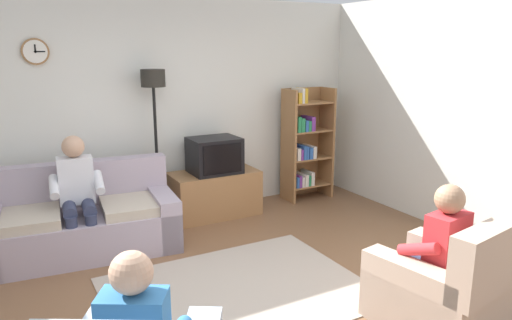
# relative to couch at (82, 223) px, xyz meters

# --- Properties ---
(ground_plane) EXTENTS (12.00, 12.00, 0.00)m
(ground_plane) POSITION_rel_couch_xyz_m (1.05, -1.89, -0.31)
(ground_plane) COLOR brown
(back_wall_assembly) EXTENTS (6.20, 0.17, 2.70)m
(back_wall_assembly) POSITION_rel_couch_xyz_m (1.05, 0.77, 1.04)
(back_wall_assembly) COLOR silver
(back_wall_assembly) RESTS_ON ground_plane
(right_wall) EXTENTS (0.12, 5.80, 2.70)m
(right_wall) POSITION_rel_couch_xyz_m (3.91, -1.89, 1.04)
(right_wall) COLOR silver
(right_wall) RESTS_ON ground_plane
(couch) EXTENTS (1.97, 1.06, 0.90)m
(couch) POSITION_rel_couch_xyz_m (0.00, 0.00, 0.00)
(couch) COLOR #A899A8
(couch) RESTS_ON ground_plane
(tv_stand) EXTENTS (1.10, 0.56, 0.57)m
(tv_stand) POSITION_rel_couch_xyz_m (1.66, 0.36, -0.03)
(tv_stand) COLOR olive
(tv_stand) RESTS_ON ground_plane
(tv) EXTENTS (0.60, 0.49, 0.44)m
(tv) POSITION_rel_couch_xyz_m (1.66, 0.33, 0.48)
(tv) COLOR black
(tv) RESTS_ON tv_stand
(bookshelf) EXTENTS (0.68, 0.36, 1.57)m
(bookshelf) POSITION_rel_couch_xyz_m (3.07, 0.43, 0.47)
(bookshelf) COLOR olive
(bookshelf) RESTS_ON ground_plane
(floor_lamp) EXTENTS (0.28, 0.28, 1.85)m
(floor_lamp) POSITION_rel_couch_xyz_m (0.97, 0.46, 1.14)
(floor_lamp) COLOR black
(floor_lamp) RESTS_ON ground_plane
(armchair_near_bookshelf) EXTENTS (0.93, 1.00, 0.90)m
(armchair_near_bookshelf) POSITION_rel_couch_xyz_m (2.18, -2.74, -0.02)
(armchair_near_bookshelf) COLOR tan
(armchair_near_bookshelf) RESTS_ON ground_plane
(area_rug) EXTENTS (2.20, 1.70, 0.01)m
(area_rug) POSITION_rel_couch_xyz_m (1.04, -1.55, -0.31)
(area_rug) COLOR #AD9E8E
(area_rug) RESTS_ON ground_plane
(person_on_couch) EXTENTS (0.54, 0.56, 1.24)m
(person_on_couch) POSITION_rel_couch_xyz_m (-0.03, -0.11, 0.39)
(person_on_couch) COLOR silver
(person_on_couch) RESTS_ON ground_plane
(person_in_right_armchair) EXTENTS (0.56, 0.58, 1.12)m
(person_in_right_armchair) POSITION_rel_couch_xyz_m (2.17, -2.65, 0.29)
(person_in_right_armchair) COLOR red
(person_in_right_armchair) RESTS_ON ground_plane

